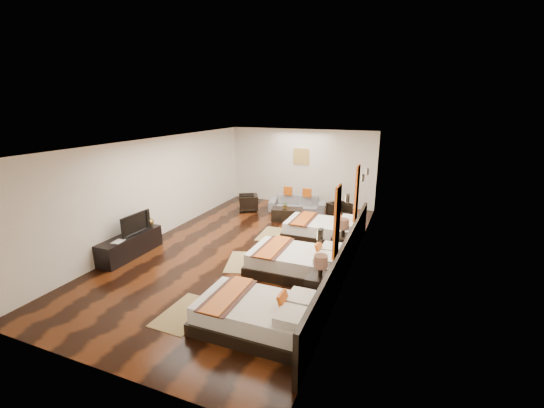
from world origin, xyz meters
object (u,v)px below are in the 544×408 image
at_px(tv, 133,223).
at_px(armchair_right, 339,211).
at_px(armchair_left, 248,203).
at_px(coffee_table, 287,214).
at_px(bed_near, 258,315).
at_px(nightstand_b, 342,244).
at_px(book, 114,241).
at_px(nightstand_a, 320,286).
at_px(tv_console, 130,245).
at_px(table_plant, 285,205).
at_px(bed_far, 323,229).
at_px(sofa, 297,204).
at_px(bed_mid, 298,262).
at_px(figurine, 148,220).

bearing_deg(tv, armchair_right, -40.75).
relative_size(armchair_left, coffee_table, 0.66).
relative_size(bed_near, nightstand_b, 2.07).
distance_m(tv, book, 0.66).
relative_size(nightstand_a, tv_console, 0.54).
height_order(tv_console, armchair_right, armchair_right).
bearing_deg(table_plant, bed_near, -74.73).
xyz_separation_m(tv, armchair_left, (1.04, 4.42, -0.52)).
xyz_separation_m(bed_near, bed_far, (0.00, 4.49, 0.00)).
bearing_deg(nightstand_b, armchair_right, 102.88).
relative_size(tv, book, 3.20).
distance_m(bed_far, table_plant, 1.89).
relative_size(nightstand_a, tv, 1.03).
distance_m(tv, armchair_left, 4.57).
bearing_deg(bed_near, sofa, 102.43).
xyz_separation_m(bed_mid, table_plant, (-1.53, 3.39, 0.24)).
xyz_separation_m(tv_console, tv, (0.05, 0.12, 0.54)).
height_order(bed_far, nightstand_a, nightstand_a).
relative_size(nightstand_b, table_plant, 4.02).
xyz_separation_m(figurine, armchair_left, (1.09, 3.86, -0.41)).
distance_m(bed_far, armchair_right, 1.85).
bearing_deg(table_plant, coffee_table, 51.74).
distance_m(book, table_plant, 5.25).
distance_m(bed_near, figurine, 4.78).
bearing_deg(sofa, table_plant, -104.05).
bearing_deg(table_plant, bed_far, -35.72).
bearing_deg(tv_console, bed_near, -20.29).
height_order(bed_far, armchair_left, bed_far).
relative_size(tv, armchair_left, 1.41).
distance_m(book, figurine, 1.19).
bearing_deg(coffee_table, tv, -123.92).
relative_size(armchair_left, table_plant, 2.69).
bearing_deg(tv, bed_near, -110.47).
distance_m(book, sofa, 6.26).
xyz_separation_m(tv_console, sofa, (2.72, 5.15, 0.01)).
xyz_separation_m(sofa, coffee_table, (0.00, -1.05, -0.08)).
bearing_deg(bed_mid, sofa, 108.16).
height_order(tv_console, coffee_table, tv_console).
xyz_separation_m(book, figurine, (0.00, 1.18, 0.15)).
bearing_deg(table_plant, armchair_right, 24.88).
relative_size(book, armchair_left, 0.44).
distance_m(nightstand_b, armchair_left, 4.67).
distance_m(sofa, armchair_left, 1.73).
bearing_deg(book, bed_mid, 15.07).
height_order(bed_mid, sofa, bed_mid).
bearing_deg(nightstand_b, sofa, 124.48).
height_order(bed_near, sofa, bed_near).
xyz_separation_m(sofa, armchair_left, (-1.63, -0.60, 0.02)).
bearing_deg(armchair_left, nightstand_b, 26.83).
bearing_deg(coffee_table, armchair_right, 23.70).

